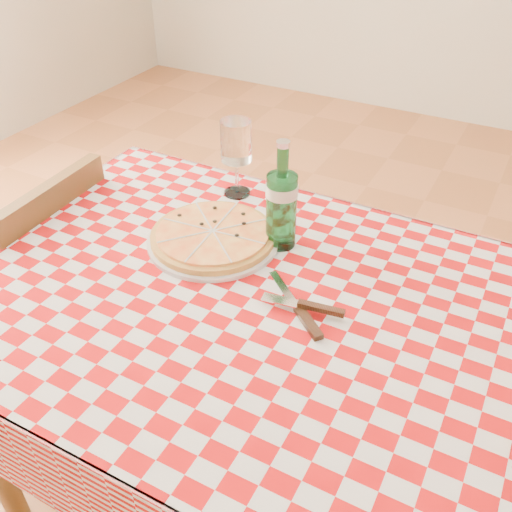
% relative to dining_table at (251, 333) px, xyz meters
% --- Properties ---
extents(dining_table, '(1.20, 0.80, 0.75)m').
position_rel_dining_table_xyz_m(dining_table, '(0.00, 0.00, 0.00)').
color(dining_table, brown).
rests_on(dining_table, ground).
extents(tablecloth, '(1.30, 0.90, 0.01)m').
position_rel_dining_table_xyz_m(tablecloth, '(0.00, 0.00, 0.09)').
color(tablecloth, '#B30B0C').
rests_on(tablecloth, dining_table).
extents(chair_far, '(0.39, 0.39, 0.83)m').
position_rel_dining_table_xyz_m(chair_far, '(-0.70, 0.06, -0.19)').
color(chair_far, brown).
rests_on(chair_far, ground).
extents(pizza_plate, '(0.33, 0.33, 0.04)m').
position_rel_dining_table_xyz_m(pizza_plate, '(-0.17, 0.13, 0.12)').
color(pizza_plate, '#D49246').
rests_on(pizza_plate, tablecloth).
extents(water_bottle, '(0.07, 0.07, 0.26)m').
position_rel_dining_table_xyz_m(water_bottle, '(-0.03, 0.20, 0.23)').
color(water_bottle, '#175F29').
rests_on(water_bottle, tablecloth).
extents(wine_glass, '(0.09, 0.09, 0.20)m').
position_rel_dining_table_xyz_m(wine_glass, '(-0.23, 0.35, 0.20)').
color(wine_glass, white).
rests_on(wine_glass, tablecloth).
extents(cutlery, '(0.27, 0.24, 0.03)m').
position_rel_dining_table_xyz_m(cutlery, '(0.10, 0.01, 0.11)').
color(cutlery, silver).
rests_on(cutlery, tablecloth).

